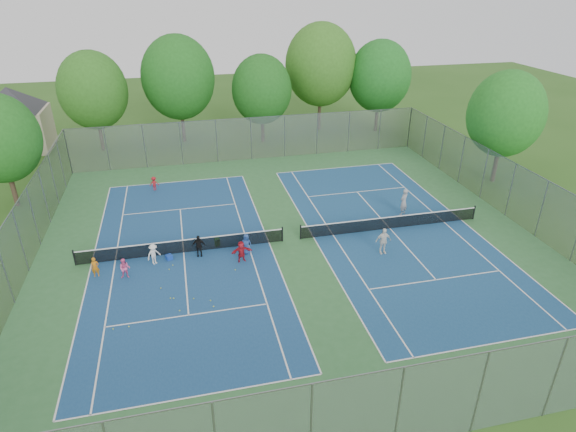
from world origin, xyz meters
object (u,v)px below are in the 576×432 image
object	(u,v)px
net_right	(391,223)
ball_hopper	(217,242)
net_left	(183,247)
ball_crate	(169,257)
instructor	(404,202)

from	to	relation	value
net_right	ball_hopper	world-z (taller)	net_right
net_left	ball_crate	bearing A→B (deg)	-146.20
ball_hopper	instructor	xyz separation A→B (m)	(13.63, 1.51, 0.72)
net_right	instructor	bearing A→B (deg)	46.28
ball_crate	net_right	bearing A→B (deg)	2.29
ball_crate	ball_hopper	xyz separation A→B (m)	(3.06, 0.97, 0.12)
ball_hopper	ball_crate	bearing A→B (deg)	-162.44
net_right	instructor	xyz separation A→B (m)	(1.80, 1.88, 0.54)
net_left	ball_crate	world-z (taller)	net_left
net_right	ball_hopper	bearing A→B (deg)	178.20
net_right	instructor	distance (m)	2.66
net_left	ball_hopper	size ratio (longest dim) A/B	23.45
net_right	ball_crate	xyz separation A→B (m)	(-14.89, -0.60, -0.30)
net_left	ball_hopper	distance (m)	2.21
ball_crate	ball_hopper	bearing A→B (deg)	17.56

